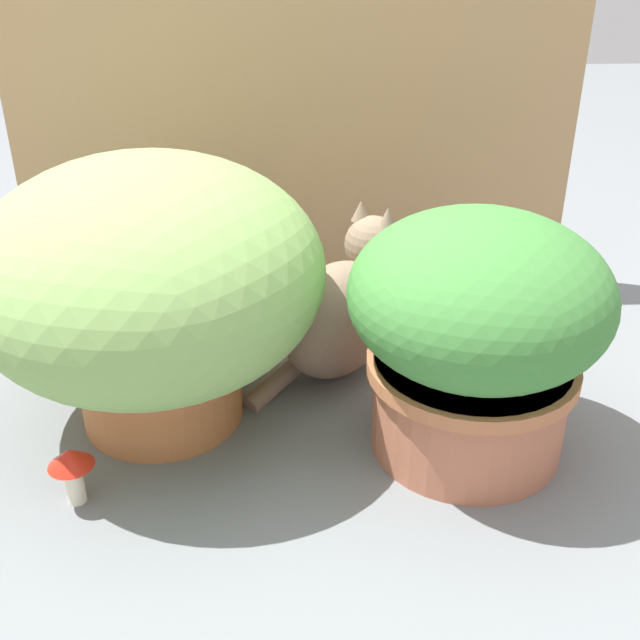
{
  "coord_description": "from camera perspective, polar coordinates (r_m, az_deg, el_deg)",
  "views": [
    {
      "loc": [
        0.07,
        -1.11,
        0.84
      ],
      "look_at": [
        0.12,
        0.07,
        0.18
      ],
      "focal_mm": 44.86,
      "sensor_mm": 36.0,
      "label": 1
    }
  ],
  "objects": [
    {
      "name": "mushroom_ornament_red",
      "position": [
        1.27,
        -17.33,
        -9.84
      ],
      "size": [
        0.07,
        0.07,
        0.1
      ],
      "color": "#ECE5C5",
      "rests_on": "ground"
    },
    {
      "name": "cat",
      "position": [
        1.51,
        1.64,
        0.68
      ],
      "size": [
        0.33,
        0.32,
        0.32
      ],
      "color": "#876F5A",
      "rests_on": "ground"
    },
    {
      "name": "cardboard_backdrop",
      "position": [
        1.74,
        -1.77,
        15.23
      ],
      "size": [
        1.2,
        0.03,
        0.84
      ],
      "primitive_type": "cube",
      "color": "tan",
      "rests_on": "ground"
    },
    {
      "name": "grass_planter",
      "position": [
        1.32,
        -12.06,
        2.63
      ],
      "size": [
        0.57,
        0.57,
        0.47
      ],
      "color": "#B66D3A",
      "rests_on": "ground"
    },
    {
      "name": "mushroom_ornament_pink",
      "position": [
        1.32,
        -12.04,
        -5.57
      ],
      "size": [
        0.1,
        0.1,
        0.14
      ],
      "color": "silver",
      "rests_on": "ground"
    },
    {
      "name": "leafy_planter",
      "position": [
        1.26,
        11.08,
        -0.63
      ],
      "size": [
        0.41,
        0.41,
        0.41
      ],
      "color": "#B56A4D",
      "rests_on": "ground"
    },
    {
      "name": "ground_plane",
      "position": [
        1.39,
        -5.04,
        -8.06
      ],
      "size": [
        6.0,
        6.0,
        0.0
      ],
      "primitive_type": "plane",
      "color": "slate"
    }
  ]
}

